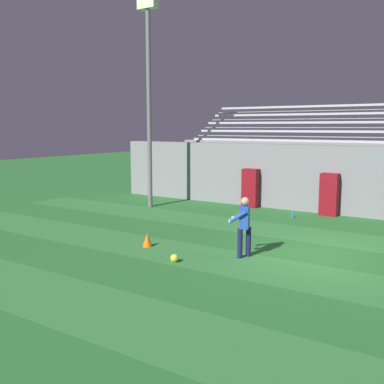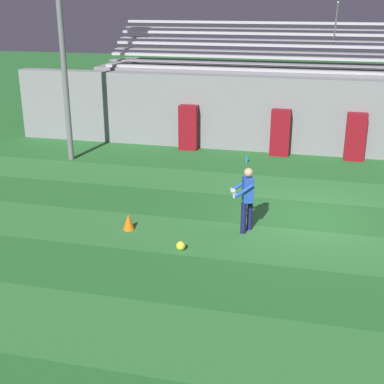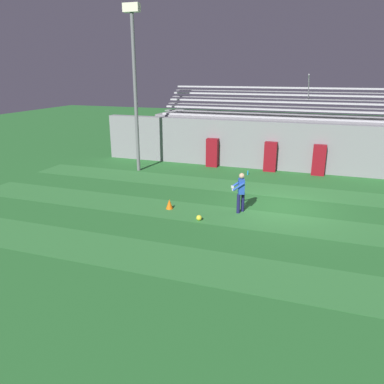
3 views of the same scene
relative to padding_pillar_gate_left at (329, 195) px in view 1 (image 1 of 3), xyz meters
The scene contains 13 objects.
ground_plane 6.16m from the padding_pillar_gate_left, 77.33° to the right, with size 80.00×80.00×0.00m, color #286B2D.
turf_stripe_near 12.05m from the padding_pillar_gate_left, 83.62° to the right, with size 28.00×2.08×0.01m, color #337A38.
turf_stripe_mid 7.95m from the padding_pillar_gate_left, 80.26° to the right, with size 28.00×2.08×0.01m, color #337A38.
turf_stripe_far 3.96m from the padding_pillar_gate_left, 69.79° to the right, with size 28.00×2.08×0.01m, color #337A38.
back_wall 1.55m from the padding_pillar_gate_left, 22.36° to the left, with size 24.00×0.60×2.80m, color gray.
padding_pillar_gate_left is the anchor object (origin of this frame).
padding_pillar_far_left 3.49m from the padding_pillar_gate_left, behind, with size 0.70×0.44×1.71m, color maroon.
bleacher_stand 3.25m from the padding_pillar_gate_left, 65.19° to the left, with size 18.00×4.05×5.43m.
floodlight_pole 9.01m from the padding_pillar_gate_left, 162.35° to the right, with size 0.90×0.36×8.93m.
goalkeeper 7.16m from the padding_pillar_gate_left, 91.83° to the right, with size 0.63×0.69×1.67m.
soccer_ball 8.75m from the padding_pillar_gate_left, 100.22° to the right, with size 0.22×0.22×0.22m, color yellow.
traffic_cone 8.38m from the padding_pillar_gate_left, 112.05° to the right, with size 0.30×0.30×0.42m, color orange.
water_bottle 1.79m from the padding_pillar_gate_left, 129.78° to the right, with size 0.07×0.07×0.24m, color #1E8CD8.
Camera 1 is at (3.79, -12.00, 3.55)m, focal length 42.00 mm.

